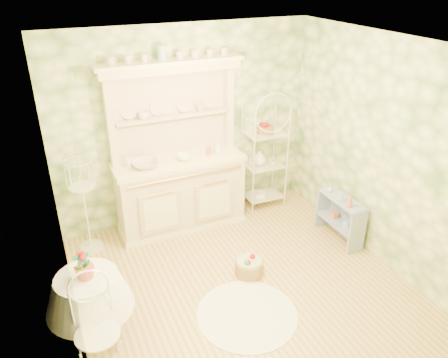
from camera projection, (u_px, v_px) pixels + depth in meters
name	position (u px, v px, depth m)	size (l,w,h in m)	color
floor	(242.00, 285.00, 5.07)	(3.60, 3.60, 0.00)	tan
ceiling	(247.00, 46.00, 3.86)	(3.60, 3.60, 0.00)	white
wall_left	(60.00, 220.00, 3.81)	(3.60, 3.60, 0.00)	#F7F4BE
wall_right	(381.00, 153.00, 5.12)	(3.60, 3.60, 0.00)	#F7F4BE
wall_back	(185.00, 127.00, 5.93)	(3.60, 3.60, 0.00)	#F7F4BE
wall_front	(360.00, 290.00, 3.00)	(3.60, 3.60, 0.00)	#F7F4BE
kitchen_dresser	(178.00, 150.00, 5.73)	(1.87, 0.61, 2.29)	beige
bakers_rack	(264.00, 152.00, 6.39)	(0.54, 0.38, 1.72)	white
side_shelf	(340.00, 218.00, 5.78)	(0.28, 0.75, 0.64)	#8898C4
round_table	(91.00, 307.00, 4.27)	(0.62, 0.62, 0.68)	white
cafe_chair	(98.00, 337.00, 3.83)	(0.38, 0.38, 0.84)	white
birdcage_stand	(83.00, 196.00, 5.37)	(0.37, 0.37, 1.56)	white
floor_basket	(249.00, 266.00, 5.20)	(0.36, 0.36, 0.23)	#9C744B
lace_rug	(247.00, 314.00, 4.64)	(1.08, 1.08, 0.01)	white
bowl_floral	(146.00, 167.00, 5.58)	(0.33, 0.33, 0.08)	white
bowl_white	(185.00, 159.00, 5.79)	(0.21, 0.21, 0.07)	white
cup_left	(143.00, 117.00, 5.50)	(0.12, 0.12, 0.10)	white
cup_right	(200.00, 110.00, 5.77)	(0.11, 0.11, 0.10)	white
potted_geranium	(83.00, 267.00, 4.02)	(0.16, 0.11, 0.30)	#3F7238
bottle_amber	(350.00, 202.00, 5.43)	(0.06, 0.06, 0.17)	#BB643E
bottle_blue	(341.00, 198.00, 5.59)	(0.05, 0.05, 0.11)	#85B8CD
bottle_glass	(329.00, 190.00, 5.81)	(0.07, 0.07, 0.09)	silver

